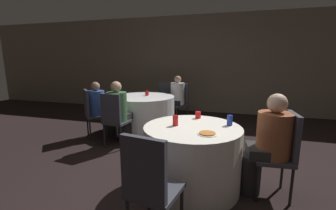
{
  "coord_description": "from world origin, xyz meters",
  "views": [
    {
      "loc": [
        0.53,
        -2.58,
        1.51
      ],
      "look_at": [
        -0.39,
        0.59,
        0.86
      ],
      "focal_mm": 24.0,
      "sensor_mm": 36.0,
      "label": 1
    }
  ],
  "objects_px": {
    "chair_far_south": "(114,116)",
    "chair_far_northeast": "(180,99)",
    "soda_can_red": "(175,121)",
    "soda_can_blue": "(230,120)",
    "table_near": "(192,157)",
    "chair_near_south": "(149,182)",
    "chair_far_north": "(164,97)",
    "person_blue_shirt": "(101,109)",
    "person_green_jacket": "(119,112)",
    "chair_far_southwest": "(92,110)",
    "person_white_shirt": "(175,99)",
    "chair_near_east": "(283,148)",
    "person_floral_shirt": "(267,144)",
    "pizza_plate_near": "(207,134)",
    "table_far": "(144,113)"
  },
  "relations": [
    {
      "from": "table_near",
      "to": "chair_near_south",
      "type": "bearing_deg",
      "value": -99.68
    },
    {
      "from": "chair_near_south",
      "to": "person_white_shirt",
      "type": "distance_m",
      "value": 3.75
    },
    {
      "from": "chair_far_northeast",
      "to": "chair_far_north",
      "type": "relative_size",
      "value": 1.0
    },
    {
      "from": "chair_far_southwest",
      "to": "chair_far_north",
      "type": "xyz_separation_m",
      "value": [
        0.92,
        1.82,
        0.0
      ]
    },
    {
      "from": "chair_far_southwest",
      "to": "person_white_shirt",
      "type": "xyz_separation_m",
      "value": [
        1.31,
        1.5,
        0.02
      ]
    },
    {
      "from": "soda_can_blue",
      "to": "person_white_shirt",
      "type": "bearing_deg",
      "value": 117.5
    },
    {
      "from": "person_green_jacket",
      "to": "person_blue_shirt",
      "type": "height_order",
      "value": "person_green_jacket"
    },
    {
      "from": "chair_near_east",
      "to": "person_blue_shirt",
      "type": "height_order",
      "value": "person_blue_shirt"
    },
    {
      "from": "person_floral_shirt",
      "to": "soda_can_blue",
      "type": "height_order",
      "value": "person_floral_shirt"
    },
    {
      "from": "chair_far_northeast",
      "to": "person_green_jacket",
      "type": "bearing_deg",
      "value": 103.05
    },
    {
      "from": "chair_far_southwest",
      "to": "chair_far_northeast",
      "type": "xyz_separation_m",
      "value": [
        1.4,
        1.64,
        0.0
      ]
    },
    {
      "from": "chair_far_north",
      "to": "person_blue_shirt",
      "type": "distance_m",
      "value": 1.87
    },
    {
      "from": "person_white_shirt",
      "to": "pizza_plate_near",
      "type": "relative_size",
      "value": 5.43
    },
    {
      "from": "chair_far_north",
      "to": "person_blue_shirt",
      "type": "xyz_separation_m",
      "value": [
        -0.79,
        -1.7,
        -0.01
      ]
    },
    {
      "from": "table_far",
      "to": "chair_near_south",
      "type": "height_order",
      "value": "chair_near_south"
    },
    {
      "from": "chair_far_north",
      "to": "pizza_plate_near",
      "type": "relative_size",
      "value": 4.53
    },
    {
      "from": "pizza_plate_near",
      "to": "chair_near_east",
      "type": "bearing_deg",
      "value": 21.69
    },
    {
      "from": "person_green_jacket",
      "to": "person_blue_shirt",
      "type": "xyz_separation_m",
      "value": [
        -0.57,
        0.29,
        -0.04
      ]
    },
    {
      "from": "chair_far_north",
      "to": "person_white_shirt",
      "type": "bearing_deg",
      "value": 147.2
    },
    {
      "from": "chair_near_east",
      "to": "soda_can_blue",
      "type": "relative_size",
      "value": 7.91
    },
    {
      "from": "chair_near_east",
      "to": "soda_can_red",
      "type": "distance_m",
      "value": 1.22
    },
    {
      "from": "chair_far_northeast",
      "to": "person_blue_shirt",
      "type": "relative_size",
      "value": 0.87
    },
    {
      "from": "table_near",
      "to": "person_blue_shirt",
      "type": "bearing_deg",
      "value": 147.57
    },
    {
      "from": "soda_can_red",
      "to": "soda_can_blue",
      "type": "xyz_separation_m",
      "value": [
        0.61,
        0.19,
        0.0
      ]
    },
    {
      "from": "chair_far_southwest",
      "to": "person_floral_shirt",
      "type": "bearing_deg",
      "value": 26.45
    },
    {
      "from": "table_near",
      "to": "chair_near_south",
      "type": "relative_size",
      "value": 1.18
    },
    {
      "from": "table_far",
      "to": "soda_can_red",
      "type": "bearing_deg",
      "value": -58.18
    },
    {
      "from": "chair_far_south",
      "to": "person_white_shirt",
      "type": "relative_size",
      "value": 0.83
    },
    {
      "from": "chair_near_south",
      "to": "person_white_shirt",
      "type": "xyz_separation_m",
      "value": [
        -0.73,
        3.67,
        0.02
      ]
    },
    {
      "from": "chair_near_south",
      "to": "chair_far_northeast",
      "type": "xyz_separation_m",
      "value": [
        -0.64,
        3.81,
        0.0
      ]
    },
    {
      "from": "chair_far_north",
      "to": "person_green_jacket",
      "type": "height_order",
      "value": "person_green_jacket"
    },
    {
      "from": "chair_far_south",
      "to": "person_blue_shirt",
      "type": "bearing_deg",
      "value": 146.27
    },
    {
      "from": "chair_far_south",
      "to": "soda_can_red",
      "type": "distance_m",
      "value": 1.6
    },
    {
      "from": "chair_far_southwest",
      "to": "person_green_jacket",
      "type": "xyz_separation_m",
      "value": [
        0.7,
        -0.17,
        0.03
      ]
    },
    {
      "from": "chair_far_northeast",
      "to": "person_green_jacket",
      "type": "height_order",
      "value": "person_green_jacket"
    },
    {
      "from": "chair_far_south",
      "to": "chair_far_northeast",
      "type": "bearing_deg",
      "value": 75.75
    },
    {
      "from": "person_green_jacket",
      "to": "table_near",
      "type": "bearing_deg",
      "value": -28.53
    },
    {
      "from": "table_near",
      "to": "person_floral_shirt",
      "type": "bearing_deg",
      "value": 4.85
    },
    {
      "from": "chair_near_south",
      "to": "person_green_jacket",
      "type": "xyz_separation_m",
      "value": [
        -1.34,
        2.0,
        0.03
      ]
    },
    {
      "from": "table_near",
      "to": "person_white_shirt",
      "type": "distance_m",
      "value": 2.85
    },
    {
      "from": "person_green_jacket",
      "to": "soda_can_blue",
      "type": "height_order",
      "value": "person_green_jacket"
    },
    {
      "from": "person_white_shirt",
      "to": "chair_far_north",
      "type": "bearing_deg",
      "value": -5.46
    },
    {
      "from": "chair_near_east",
      "to": "pizza_plate_near",
      "type": "height_order",
      "value": "chair_near_east"
    },
    {
      "from": "chair_far_north",
      "to": "soda_can_blue",
      "type": "relative_size",
      "value": 7.91
    },
    {
      "from": "soda_can_blue",
      "to": "table_near",
      "type": "bearing_deg",
      "value": -156.56
    },
    {
      "from": "pizza_plate_near",
      "to": "chair_far_northeast",
      "type": "bearing_deg",
      "value": 108.1
    },
    {
      "from": "table_far",
      "to": "chair_near_east",
      "type": "height_order",
      "value": "chair_near_east"
    },
    {
      "from": "chair_near_east",
      "to": "person_floral_shirt",
      "type": "distance_m",
      "value": 0.17
    },
    {
      "from": "chair_far_north",
      "to": "person_green_jacket",
      "type": "relative_size",
      "value": 0.83
    },
    {
      "from": "chair_far_northeast",
      "to": "soda_can_red",
      "type": "height_order",
      "value": "chair_far_northeast"
    }
  ]
}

